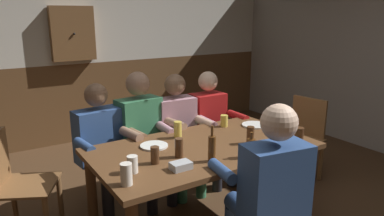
{
  "coord_description": "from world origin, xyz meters",
  "views": [
    {
      "loc": [
        -1.54,
        -2.12,
        1.76
      ],
      "look_at": [
        0.0,
        0.29,
        1.01
      ],
      "focal_mm": 33.86,
      "sensor_mm": 36.0,
      "label": 1
    }
  ],
  "objects_px": {
    "plate_0": "(254,125)",
    "pint_glass_1": "(126,174)",
    "person_2": "(179,128)",
    "bottle_0": "(251,148)",
    "pint_glass_2": "(299,134)",
    "bottle_2": "(284,132)",
    "person_1": "(143,131)",
    "pint_glass_4": "(224,121)",
    "pint_glass_7": "(179,148)",
    "pint_glass_0": "(155,155)",
    "wall_dart_cabinet": "(73,34)",
    "bottle_1": "(212,148)",
    "pint_glass_3": "(250,135)",
    "pint_glass_6": "(178,130)",
    "person_4": "(269,185)",
    "person_3": "(212,122)",
    "condiment_caddy": "(181,166)",
    "plate_1": "(154,146)",
    "chair_empty_near_left": "(15,183)",
    "dining_table": "(203,157)",
    "chair_empty_near_right": "(301,136)",
    "pint_glass_5": "(132,164)",
    "person_0": "(103,143)"
  },
  "relations": [
    {
      "from": "plate_0",
      "to": "pint_glass_1",
      "type": "xyz_separation_m",
      "value": [
        -1.49,
        -0.49,
        0.06
      ]
    },
    {
      "from": "person_2",
      "to": "pint_glass_1",
      "type": "xyz_separation_m",
      "value": [
        -0.98,
        -1.02,
        0.14
      ]
    },
    {
      "from": "bottle_0",
      "to": "pint_glass_2",
      "type": "xyz_separation_m",
      "value": [
        0.59,
        0.06,
        -0.02
      ]
    },
    {
      "from": "bottle_2",
      "to": "person_1",
      "type": "bearing_deg",
      "value": 124.38
    },
    {
      "from": "pint_glass_4",
      "to": "pint_glass_7",
      "type": "relative_size",
      "value": 0.75
    },
    {
      "from": "pint_glass_0",
      "to": "wall_dart_cabinet",
      "type": "relative_size",
      "value": 0.18
    },
    {
      "from": "bottle_1",
      "to": "bottle_2",
      "type": "relative_size",
      "value": 1.0
    },
    {
      "from": "pint_glass_1",
      "to": "pint_glass_3",
      "type": "height_order",
      "value": "pint_glass_3"
    },
    {
      "from": "pint_glass_3",
      "to": "pint_glass_6",
      "type": "relative_size",
      "value": 0.99
    },
    {
      "from": "pint_glass_2",
      "to": "plate_0",
      "type": "bearing_deg",
      "value": 93.95
    },
    {
      "from": "person_4",
      "to": "person_3",
      "type": "bearing_deg",
      "value": 77.16
    },
    {
      "from": "person_2",
      "to": "condiment_caddy",
      "type": "bearing_deg",
      "value": 64.07
    },
    {
      "from": "plate_1",
      "to": "pint_glass_0",
      "type": "bearing_deg",
      "value": -115.4
    },
    {
      "from": "condiment_caddy",
      "to": "pint_glass_0",
      "type": "bearing_deg",
      "value": 119.94
    },
    {
      "from": "person_1",
      "to": "person_4",
      "type": "xyz_separation_m",
      "value": [
        0.2,
        -1.45,
        0.01
      ]
    },
    {
      "from": "chair_empty_near_left",
      "to": "pint_glass_6",
      "type": "xyz_separation_m",
      "value": [
        1.24,
        -0.39,
        0.33
      ]
    },
    {
      "from": "bottle_2",
      "to": "wall_dart_cabinet",
      "type": "bearing_deg",
      "value": 105.05
    },
    {
      "from": "dining_table",
      "to": "chair_empty_near_right",
      "type": "height_order",
      "value": "chair_empty_near_right"
    },
    {
      "from": "pint_glass_2",
      "to": "pint_glass_3",
      "type": "height_order",
      "value": "pint_glass_3"
    },
    {
      "from": "person_4",
      "to": "bottle_2",
      "type": "relative_size",
      "value": 4.67
    },
    {
      "from": "plate_0",
      "to": "pint_glass_5",
      "type": "height_order",
      "value": "pint_glass_5"
    },
    {
      "from": "pint_glass_2",
      "to": "pint_glass_7",
      "type": "relative_size",
      "value": 0.76
    },
    {
      "from": "person_4",
      "to": "pint_glass_2",
      "type": "distance_m",
      "value": 0.85
    },
    {
      "from": "person_0",
      "to": "wall_dart_cabinet",
      "type": "relative_size",
      "value": 1.68
    },
    {
      "from": "pint_glass_0",
      "to": "wall_dart_cabinet",
      "type": "bearing_deg",
      "value": 85.46
    },
    {
      "from": "bottle_2",
      "to": "pint_glass_5",
      "type": "xyz_separation_m",
      "value": [
        -1.22,
        0.19,
        -0.06
      ]
    },
    {
      "from": "condiment_caddy",
      "to": "pint_glass_6",
      "type": "relative_size",
      "value": 0.98
    },
    {
      "from": "person_2",
      "to": "person_4",
      "type": "relative_size",
      "value": 0.95
    },
    {
      "from": "bottle_1",
      "to": "wall_dart_cabinet",
      "type": "relative_size",
      "value": 0.38
    },
    {
      "from": "person_3",
      "to": "plate_0",
      "type": "relative_size",
      "value": 4.99
    },
    {
      "from": "pint_glass_0",
      "to": "pint_glass_5",
      "type": "height_order",
      "value": "pint_glass_0"
    },
    {
      "from": "chair_empty_near_left",
      "to": "pint_glass_1",
      "type": "bearing_deg",
      "value": 55.78
    },
    {
      "from": "plate_0",
      "to": "wall_dart_cabinet",
      "type": "relative_size",
      "value": 0.34
    },
    {
      "from": "pint_glass_4",
      "to": "condiment_caddy",
      "type": "bearing_deg",
      "value": -143.96
    },
    {
      "from": "dining_table",
      "to": "person_3",
      "type": "height_order",
      "value": "person_3"
    },
    {
      "from": "pint_glass_5",
      "to": "pint_glass_3",
      "type": "bearing_deg",
      "value": 0.29
    },
    {
      "from": "wall_dart_cabinet",
      "to": "pint_glass_4",
      "type": "bearing_deg",
      "value": -72.8
    },
    {
      "from": "pint_glass_4",
      "to": "pint_glass_5",
      "type": "height_order",
      "value": "pint_glass_5"
    },
    {
      "from": "bottle_2",
      "to": "pint_glass_2",
      "type": "relative_size",
      "value": 2.39
    },
    {
      "from": "bottle_2",
      "to": "pint_glass_4",
      "type": "height_order",
      "value": "bottle_2"
    },
    {
      "from": "bottle_0",
      "to": "bottle_2",
      "type": "height_order",
      "value": "bottle_2"
    },
    {
      "from": "pint_glass_1",
      "to": "pint_glass_2",
      "type": "bearing_deg",
      "value": -0.61
    },
    {
      "from": "person_0",
      "to": "person_4",
      "type": "bearing_deg",
      "value": 105.64
    },
    {
      "from": "person_0",
      "to": "wall_dart_cabinet",
      "type": "height_order",
      "value": "wall_dart_cabinet"
    },
    {
      "from": "pint_glass_1",
      "to": "person_4",
      "type": "bearing_deg",
      "value": -28.32
    },
    {
      "from": "person_4",
      "to": "condiment_caddy",
      "type": "height_order",
      "value": "person_4"
    },
    {
      "from": "person_1",
      "to": "pint_glass_4",
      "type": "relative_size",
      "value": 11.37
    },
    {
      "from": "condiment_caddy",
      "to": "pint_glass_6",
      "type": "distance_m",
      "value": 0.65
    },
    {
      "from": "person_1",
      "to": "person_3",
      "type": "bearing_deg",
      "value": 171.91
    },
    {
      "from": "bottle_0",
      "to": "pint_glass_0",
      "type": "distance_m",
      "value": 0.7
    }
  ]
}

